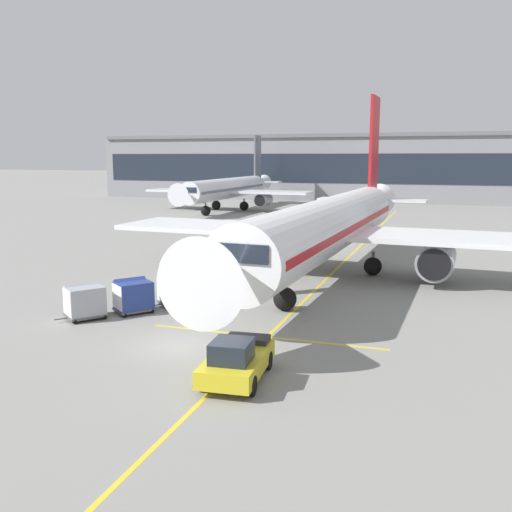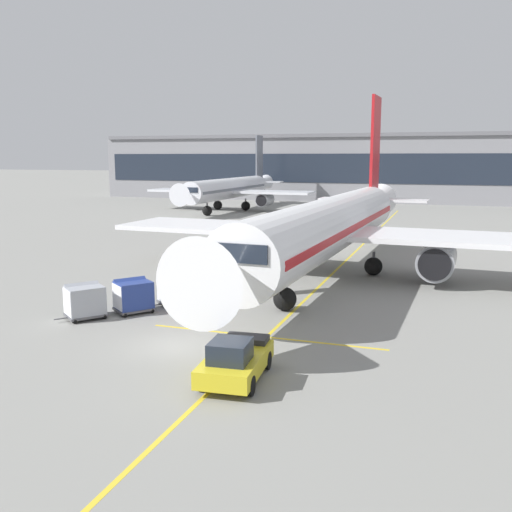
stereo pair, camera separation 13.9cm
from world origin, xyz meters
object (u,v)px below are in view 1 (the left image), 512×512
object	(u,v)px
baggage_cart_lead	(177,289)
pushback_tug	(237,360)
parked_airplane	(331,226)
ground_crew_by_loader	(179,293)
safety_cone_wingtip	(246,276)
baggage_cart_second	(133,295)
ground_crew_by_carts	(201,289)
safety_cone_nose_mark	(254,266)
distant_airplane	(228,189)
safety_cone_engine_keepout	(255,267)
ground_crew_marshaller	(236,283)
baggage_cart_third	(85,301)
belt_loader	(228,284)

from	to	relation	value
baggage_cart_lead	pushback_tug	bearing A→B (deg)	-52.41
parked_airplane	baggage_cart_lead	world-z (taller)	parked_airplane
parked_airplane	ground_crew_by_loader	xyz separation A→B (m)	(-6.20, -12.72, -2.69)
safety_cone_wingtip	baggage_cart_second	bearing A→B (deg)	-107.04
baggage_cart_lead	ground_crew_by_carts	distance (m)	1.49
baggage_cart_second	parked_airplane	bearing A→B (deg)	58.88
ground_crew_by_loader	safety_cone_nose_mark	distance (m)	12.39
baggage_cart_lead	distant_airplane	xyz separation A→B (m)	(-19.29, 57.34, 2.53)
baggage_cart_lead	ground_crew_by_carts	size ratio (longest dim) A/B	1.52
safety_cone_engine_keepout	distant_airplane	distance (m)	50.41
ground_crew_by_carts	ground_crew_marshaller	bearing A→B (deg)	60.92
baggage_cart_lead	ground_crew_by_carts	xyz separation A→B (m)	(1.46, 0.30, -0.00)
pushback_tug	ground_crew_by_loader	world-z (taller)	pushback_tug
distant_airplane	baggage_cart_second	bearing A→B (deg)	-73.47
pushback_tug	ground_crew_by_carts	world-z (taller)	pushback_tug
baggage_cart_lead	baggage_cart_third	distance (m)	5.42
parked_airplane	safety_cone_wingtip	size ratio (longest dim) A/B	69.75
ground_crew_by_loader	safety_cone_engine_keepout	distance (m)	12.35
safety_cone_nose_mark	safety_cone_engine_keepout	bearing A→B (deg)	-30.78
parked_airplane	ground_crew_by_carts	bearing A→B (deg)	-115.24
ground_crew_by_loader	ground_crew_by_carts	size ratio (longest dim) A/B	1.00
ground_crew_marshaller	safety_cone_engine_keepout	world-z (taller)	ground_crew_marshaller
baggage_cart_lead	belt_loader	bearing A→B (deg)	47.14
parked_airplane	pushback_tug	size ratio (longest dim) A/B	9.66
baggage_cart_lead	ground_crew_marshaller	xyz separation A→B (m)	(2.75, 2.61, -0.00)
distant_airplane	ground_crew_by_loader	bearing A→B (deg)	-71.14
safety_cone_engine_keepout	distant_airplane	bearing A→B (deg)	113.84
baggage_cart_second	baggage_cart_third	size ratio (longest dim) A/B	1.00
baggage_cart_third	safety_cone_engine_keepout	distance (m)	16.17
ground_crew_by_carts	safety_cone_engine_keepout	world-z (taller)	ground_crew_by_carts
safety_cone_engine_keepout	belt_loader	bearing A→B (deg)	-81.97
ground_crew_by_carts	safety_cone_engine_keepout	size ratio (longest dim) A/B	2.67
belt_loader	ground_crew_marshaller	world-z (taller)	belt_loader
belt_loader	baggage_cart_second	size ratio (longest dim) A/B	1.71
baggage_cart_lead	distant_airplane	world-z (taller)	distant_airplane
parked_airplane	safety_cone_wingtip	bearing A→B (deg)	-144.24
ground_crew_by_carts	safety_cone_nose_mark	distance (m)	11.10
belt_loader	pushback_tug	world-z (taller)	belt_loader
belt_loader	ground_crew_by_loader	distance (m)	3.84
safety_cone_nose_mark	parked_airplane	bearing A→B (deg)	3.44
ground_crew_by_loader	safety_cone_nose_mark	world-z (taller)	ground_crew_by_loader
baggage_cart_lead	baggage_cart_second	world-z (taller)	same
ground_crew_by_loader	safety_cone_engine_keepout	world-z (taller)	ground_crew_by_loader
baggage_cart_third	ground_crew_marshaller	distance (m)	9.19
safety_cone_engine_keepout	distant_airplane	xyz separation A→B (m)	(-20.33, 46.01, 3.21)
pushback_tug	ground_crew_marshaller	bearing A→B (deg)	110.90
ground_crew_by_loader	ground_crew_marshaller	distance (m)	4.17
safety_cone_nose_mark	safety_cone_wingtip	bearing A→B (deg)	-81.31
belt_loader	baggage_cart_second	xyz separation A→B (m)	(-3.89, -4.73, 0.09)
pushback_tug	ground_crew_marshaller	size ratio (longest dim) A/B	2.61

